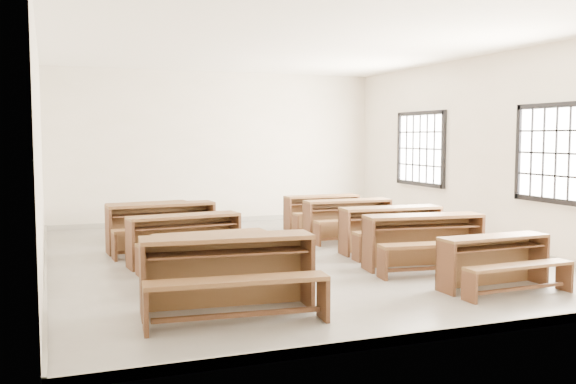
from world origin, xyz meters
name	(u,v)px	position (x,y,z in m)	size (l,w,h in m)	color
room	(294,116)	(0.09, 0.00, 2.14)	(8.50, 8.50, 3.20)	gray
desk_set_0	(229,268)	(-1.68, -2.69, 0.47)	(1.88, 1.09, 0.81)	brown
desk_set_1	(212,254)	(-1.52, -1.35, 0.37)	(1.46, 0.81, 0.64)	brown
desk_set_2	(186,236)	(-1.59, -0.06, 0.42)	(1.69, 1.02, 0.72)	brown
desk_set_3	(162,223)	(-1.71, 1.19, 0.45)	(1.76, 1.00, 0.77)	brown
desk_set_4	(148,217)	(-1.72, 2.60, 0.38)	(1.52, 0.91, 0.65)	brown
desk_set_5	(496,258)	(1.63, -2.81, 0.38)	(1.45, 0.79, 0.64)	brown
desk_set_6	(425,238)	(1.48, -1.49, 0.44)	(1.77, 1.07, 0.76)	brown
desk_set_7	(392,226)	(1.65, -0.27, 0.43)	(1.68, 0.95, 0.73)	brown
desk_set_8	(349,216)	(1.61, 1.19, 0.41)	(1.61, 0.87, 0.71)	brown
desk_set_9	(323,210)	(1.68, 2.51, 0.39)	(1.50, 0.78, 0.67)	brown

